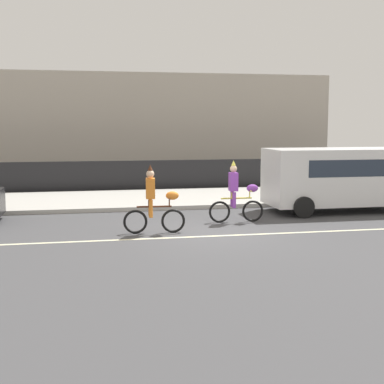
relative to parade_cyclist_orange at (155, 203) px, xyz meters
The scene contains 8 objects.
ground_plane 1.71m from the parade_cyclist_orange, ahead, with size 80.00×80.00×0.00m, color #424244.
road_centre_line 1.83m from the parade_cyclist_orange, 25.25° to the right, with size 36.00×0.14×0.01m, color beige.
sidewalk_curb 6.52m from the parade_cyclist_orange, 76.82° to the left, with size 60.00×5.00×0.15m, color #ADAAA3.
fence_line 9.32m from the parade_cyclist_orange, 80.89° to the left, with size 40.00×0.08×1.40m, color black.
building_backdrop 18.08m from the parade_cyclist_orange, 97.75° to the left, with size 28.00×8.00×5.70m, color #B2A899.
parade_cyclist_orange is the anchor object (origin of this frame).
parade_cyclist_purple 2.94m from the parade_cyclist_orange, 23.78° to the left, with size 1.72×0.50×1.92m.
parked_van_white 7.25m from the parade_cyclist_orange, 20.24° to the left, with size 5.00×2.22×2.18m.
Camera 1 is at (-3.27, -14.33, 3.03)m, focal length 50.00 mm.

